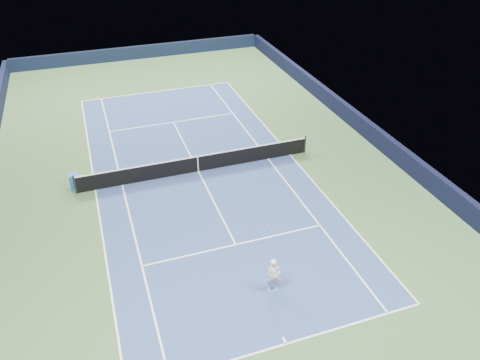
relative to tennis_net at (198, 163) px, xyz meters
name	(u,v)px	position (x,y,z in m)	size (l,w,h in m)	color
ground	(198,171)	(0.00, 0.00, -0.50)	(40.00, 40.00, 0.00)	#37572F
wall_far	(140,52)	(0.00, 19.82, 0.05)	(22.00, 0.35, 1.10)	black
wall_right	(371,132)	(10.82, 0.00, 0.05)	(0.35, 40.00, 1.10)	black
court_surface	(198,171)	(0.00, 0.00, -0.50)	(10.97, 23.77, 0.01)	navy
baseline_far	(158,91)	(0.00, 11.88, -0.50)	(10.97, 0.08, 0.00)	white
baseline_near	(286,344)	(0.00, -11.88, -0.50)	(10.97, 0.08, 0.00)	white
sideline_doubles_right	(290,155)	(5.49, 0.00, -0.50)	(0.08, 23.77, 0.00)	white
sideline_doubles_left	(95,190)	(-5.49, 0.00, -0.50)	(0.08, 23.77, 0.00)	white
sideline_singles_right	(268,159)	(4.12, 0.00, -0.50)	(0.08, 23.77, 0.00)	white
sideline_singles_left	(122,185)	(-4.12, 0.00, -0.50)	(0.08, 23.77, 0.00)	white
service_line_far	(173,122)	(0.00, 6.40, -0.50)	(8.23, 0.08, 0.00)	white
service_line_near	(236,245)	(0.00, -6.40, -0.50)	(8.23, 0.08, 0.00)	white
center_service_line	(198,171)	(0.00, 0.00, -0.50)	(0.08, 12.80, 0.00)	white
center_mark_far	(158,92)	(0.00, 11.73, -0.50)	(0.08, 0.30, 0.00)	white
center_mark_near	(285,340)	(0.00, -11.73, -0.50)	(0.08, 0.30, 0.00)	white
tennis_net	(198,163)	(0.00, 0.00, 0.00)	(12.90, 0.10, 1.07)	black
sponsor_cube	(75,181)	(-6.40, 0.54, -0.09)	(0.56, 0.46, 0.82)	blue
tennis_player	(274,276)	(0.53, -9.40, 0.26)	(0.75, 1.25, 2.49)	silver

